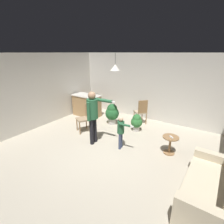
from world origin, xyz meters
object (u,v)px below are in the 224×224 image
Objects in this scene: person_adult at (93,112)px; spare_remote_on_table at (171,137)px; potted_plant_by_wall at (112,113)px; dining_chair_by_counter at (141,111)px; couch_floral at (213,189)px; kitchen_counter at (87,105)px; side_table_by_couch at (170,143)px; potted_plant_corner at (137,122)px; dining_chair_near_wall at (85,117)px; person_child at (121,129)px.

person_adult reaches higher than spare_remote_on_table.
potted_plant_by_wall is (-0.36, 1.59, -0.57)m from person_adult.
person_adult is 1.65× the size of dining_chair_by_counter.
couch_floral is 3.86m from dining_chair_by_counter.
side_table_by_couch is at bearing -14.56° from kitchen_counter.
potted_plant_by_wall is at bearing 160.89° from side_table_by_couch.
person_adult is 2.01× the size of potted_plant_by_wall.
person_adult is 1.83m from potted_plant_corner.
dining_chair_near_wall is 1.58× the size of potted_plant_corner.
potted_plant_by_wall is 6.34× the size of spare_remote_on_table.
spare_remote_on_table is (1.30, 0.48, -0.08)m from person_child.
spare_remote_on_table is (1.44, -0.87, 0.19)m from potted_plant_corner.
person_child is (2.69, -1.56, 0.14)m from kitchen_counter.
person_adult is 2.32m from spare_remote_on_table.
potted_plant_by_wall is (0.44, 1.10, -0.09)m from dining_chair_near_wall.
person_child is at bearing -30.12° from kitchen_counter.
kitchen_counter is at bearing 173.69° from potted_plant_by_wall.
potted_plant_corner is at bearing -2.58° from potted_plant_by_wall.
dining_chair_by_counter is (2.42, 0.45, 0.07)m from kitchen_counter.
side_table_by_couch is (3.97, -1.03, -0.15)m from kitchen_counter.
couch_floral is at bearing -95.86° from dining_chair_by_counter.
spare_remote_on_table is at bearing -94.28° from dining_chair_by_counter.
person_child is 1.00× the size of dining_chair_by_counter.
person_adult is at bearing 81.94° from couch_floral.
person_child is 2.04m from dining_chair_by_counter.
person_child reaches higher than side_table_by_couch.
person_adult is at bearing -77.22° from potted_plant_by_wall.
dining_chair_near_wall is at bearing -125.83° from person_adult.
person_child reaches higher than dining_chair_by_counter.
dining_chair_near_wall is 1.19m from potted_plant_by_wall.
couch_floral is 2.88× the size of potted_plant_corner.
side_table_by_couch is 4.00× the size of spare_remote_on_table.
dining_chair_by_counter reaches higher than potted_plant_by_wall.
potted_plant_corner reaches higher than side_table_by_couch.
kitchen_counter reaches higher than potted_plant_corner.
spare_remote_on_table is at bearing -31.09° from potted_plant_corner.
dining_chair_near_wall reaches higher than side_table_by_couch.
person_adult is 1.65× the size of dining_chair_near_wall.
spare_remote_on_table is (-1.11, 1.23, 0.21)m from couch_floral.
dining_chair_near_wall is at bearing -105.27° from person_child.
person_adult reaches higher than side_table_by_couch.
couch_floral is at bearing -24.37° from kitchen_counter.
person_adult reaches higher than potted_plant_corner.
person_child reaches higher than couch_floral.
person_adult is 1.05m from dining_chair_near_wall.
person_adult is (1.82, -1.75, 0.55)m from kitchen_counter.
potted_plant_corner is 0.77× the size of potted_plant_by_wall.
side_table_by_couch is at bearing -93.75° from dining_chair_by_counter.
potted_plant_corner is 1.10m from potted_plant_by_wall.
dining_chair_near_wall is (-1.67, 0.30, -0.08)m from person_child.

